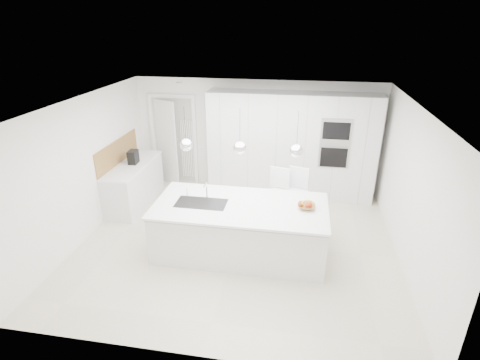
% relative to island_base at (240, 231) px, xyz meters
% --- Properties ---
extents(floor, '(5.50, 5.50, 0.00)m').
position_rel_island_base_xyz_m(floor, '(-0.10, 0.30, -0.43)').
color(floor, beige).
rests_on(floor, ground).
extents(wall_back, '(5.50, 0.00, 5.50)m').
position_rel_island_base_xyz_m(wall_back, '(-0.10, 2.80, 0.82)').
color(wall_back, white).
rests_on(wall_back, ground).
extents(wall_left, '(0.00, 5.00, 5.00)m').
position_rel_island_base_xyz_m(wall_left, '(-2.85, 0.30, 0.82)').
color(wall_left, white).
rests_on(wall_left, ground).
extents(ceiling, '(5.50, 5.50, 0.00)m').
position_rel_island_base_xyz_m(ceiling, '(-0.10, 0.30, 2.07)').
color(ceiling, white).
rests_on(ceiling, wall_back).
extents(tall_cabinets, '(3.60, 0.60, 2.30)m').
position_rel_island_base_xyz_m(tall_cabinets, '(0.70, 2.50, 0.72)').
color(tall_cabinets, white).
rests_on(tall_cabinets, floor).
extents(oven_stack, '(0.62, 0.04, 1.05)m').
position_rel_island_base_xyz_m(oven_stack, '(1.60, 2.19, 0.92)').
color(oven_stack, '#A5A5A8').
rests_on(oven_stack, tall_cabinets).
extents(doorway_frame, '(1.11, 0.08, 2.13)m').
position_rel_island_base_xyz_m(doorway_frame, '(-2.05, 2.77, 0.59)').
color(doorway_frame, white).
rests_on(doorway_frame, floor).
extents(hallway_door, '(0.76, 0.38, 2.00)m').
position_rel_island_base_xyz_m(hallway_door, '(-2.30, 2.72, 0.57)').
color(hallway_door, white).
rests_on(hallway_door, floor).
extents(radiator, '(0.32, 0.04, 1.40)m').
position_rel_island_base_xyz_m(radiator, '(-1.73, 2.76, 0.42)').
color(radiator, white).
rests_on(radiator, floor).
extents(left_base_cabinets, '(0.60, 1.80, 0.86)m').
position_rel_island_base_xyz_m(left_base_cabinets, '(-2.55, 1.50, 0.00)').
color(left_base_cabinets, white).
rests_on(left_base_cabinets, floor).
extents(left_worktop, '(0.62, 1.82, 0.04)m').
position_rel_island_base_xyz_m(left_worktop, '(-2.55, 1.50, 0.45)').
color(left_worktop, white).
rests_on(left_worktop, left_base_cabinets).
extents(oak_backsplash, '(0.02, 1.80, 0.50)m').
position_rel_island_base_xyz_m(oak_backsplash, '(-2.84, 1.50, 0.72)').
color(oak_backsplash, '#A0743C').
rests_on(oak_backsplash, wall_left).
extents(island_base, '(2.80, 1.20, 0.86)m').
position_rel_island_base_xyz_m(island_base, '(0.00, 0.00, 0.00)').
color(island_base, white).
rests_on(island_base, floor).
extents(island_worktop, '(2.84, 1.40, 0.04)m').
position_rel_island_base_xyz_m(island_worktop, '(0.00, 0.05, 0.45)').
color(island_worktop, white).
rests_on(island_worktop, island_base).
extents(island_sink, '(0.84, 0.44, 0.18)m').
position_rel_island_base_xyz_m(island_sink, '(-0.65, -0.00, 0.39)').
color(island_sink, '#3F3F42').
rests_on(island_sink, island_worktop).
extents(island_tap, '(0.02, 0.02, 0.30)m').
position_rel_island_base_xyz_m(island_tap, '(-0.60, 0.20, 0.62)').
color(island_tap, white).
rests_on(island_tap, island_worktop).
extents(pendant_left, '(0.20, 0.20, 0.20)m').
position_rel_island_base_xyz_m(pendant_left, '(-0.85, -0.00, 1.47)').
color(pendant_left, white).
rests_on(pendant_left, ceiling).
extents(pendant_mid, '(0.20, 0.20, 0.20)m').
position_rel_island_base_xyz_m(pendant_mid, '(-0.00, -0.00, 1.47)').
color(pendant_mid, white).
rests_on(pendant_mid, ceiling).
extents(pendant_right, '(0.20, 0.20, 0.20)m').
position_rel_island_base_xyz_m(pendant_right, '(0.85, -0.00, 1.47)').
color(pendant_right, white).
rests_on(pendant_right, ceiling).
extents(fruit_bowl, '(0.30, 0.30, 0.07)m').
position_rel_island_base_xyz_m(fruit_bowl, '(1.06, 0.10, 0.50)').
color(fruit_bowl, '#A0743C').
rests_on(fruit_bowl, island_worktop).
extents(espresso_machine, '(0.18, 0.27, 0.28)m').
position_rel_island_base_xyz_m(espresso_machine, '(-2.53, 1.55, 0.61)').
color(espresso_machine, black).
rests_on(espresso_machine, left_worktop).
extents(bar_stool_left, '(0.51, 0.62, 1.19)m').
position_rel_island_base_xyz_m(bar_stool_left, '(0.57, 0.89, 0.17)').
color(bar_stool_left, white).
rests_on(bar_stool_left, floor).
extents(bar_stool_right, '(0.54, 0.64, 1.20)m').
position_rel_island_base_xyz_m(bar_stool_right, '(0.92, 0.94, 0.17)').
color(bar_stool_right, white).
rests_on(bar_stool_right, floor).
extents(apple_a, '(0.08, 0.08, 0.08)m').
position_rel_island_base_xyz_m(apple_a, '(0.99, 0.09, 0.54)').
color(apple_a, '#AF3317').
rests_on(apple_a, fruit_bowl).
extents(apple_b, '(0.07, 0.07, 0.07)m').
position_rel_island_base_xyz_m(apple_b, '(1.07, 0.08, 0.54)').
color(apple_b, '#AF3317').
rests_on(apple_b, fruit_bowl).
extents(apple_c, '(0.07, 0.07, 0.07)m').
position_rel_island_base_xyz_m(apple_c, '(1.10, 0.13, 0.53)').
color(apple_c, '#AF3317').
rests_on(apple_c, fruit_bowl).
extents(apple_extra_3, '(0.09, 0.09, 0.09)m').
position_rel_island_base_xyz_m(apple_extra_3, '(1.11, 0.10, 0.54)').
color(apple_extra_3, '#AF3317').
rests_on(apple_extra_3, fruit_bowl).
extents(banana_bunch, '(0.22, 0.16, 0.20)m').
position_rel_island_base_xyz_m(banana_bunch, '(1.07, 0.10, 0.58)').
color(banana_bunch, yellow).
rests_on(banana_bunch, fruit_bowl).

